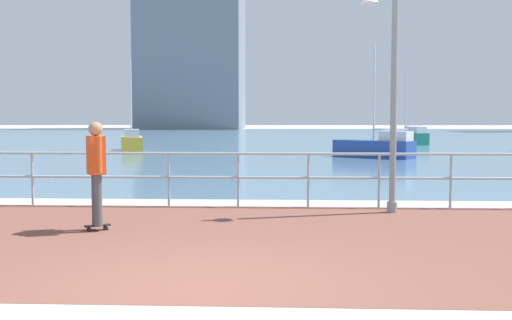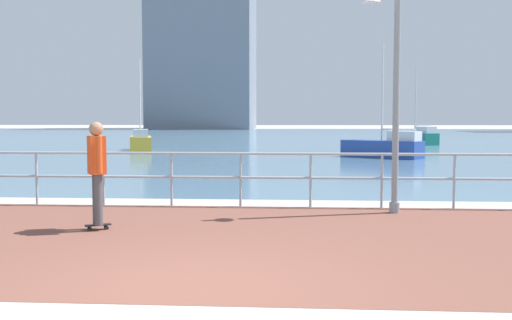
# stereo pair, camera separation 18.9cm
# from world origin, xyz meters

# --- Properties ---
(ground) EXTENTS (220.00, 220.00, 0.00)m
(ground) POSITION_xyz_m (0.00, 40.00, 0.00)
(ground) COLOR #ADAAA5
(brick_paving) EXTENTS (28.00, 6.19, 0.01)m
(brick_paving) POSITION_xyz_m (0.00, 2.53, 0.00)
(brick_paving) COLOR brown
(brick_paving) RESTS_ON ground
(harbor_water) EXTENTS (180.00, 88.00, 0.00)m
(harbor_water) POSITION_xyz_m (0.00, 50.62, 0.00)
(harbor_water) COLOR slate
(harbor_water) RESTS_ON ground
(waterfront_railing) EXTENTS (25.25, 0.06, 1.09)m
(waterfront_railing) POSITION_xyz_m (-0.00, 5.62, 0.75)
(waterfront_railing) COLOR #9EADB7
(waterfront_railing) RESTS_ON ground
(lamppost) EXTENTS (0.78, 0.48, 4.75)m
(lamppost) POSITION_xyz_m (2.78, 4.96, 2.62)
(lamppost) COLOR gray
(lamppost) RESTS_ON ground
(skateboarder) EXTENTS (0.40, 0.52, 1.71)m
(skateboarder) POSITION_xyz_m (-2.03, 3.03, 1.03)
(skateboarder) COLOR black
(skateboarder) RESTS_ON ground
(sailboat_teal) EXTENTS (3.60, 3.03, 5.09)m
(sailboat_teal) POSITION_xyz_m (5.14, 20.46, 0.49)
(sailboat_teal) COLOR #284799
(sailboat_teal) RESTS_ON ground
(sailboat_yellow) EXTENTS (2.60, 3.84, 5.20)m
(sailboat_yellow) POSITION_xyz_m (9.37, 34.01, 0.50)
(sailboat_yellow) COLOR #197266
(sailboat_yellow) RESTS_ON ground
(sailboat_red) EXTENTS (2.01, 3.74, 5.02)m
(sailboat_red) POSITION_xyz_m (-7.38, 25.54, 0.48)
(sailboat_red) COLOR gold
(sailboat_red) RESTS_ON ground
(tower_slate) EXTENTS (17.23, 17.23, 32.85)m
(tower_slate) POSITION_xyz_m (-14.63, 95.04, 15.59)
(tower_slate) COLOR slate
(tower_slate) RESTS_ON ground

